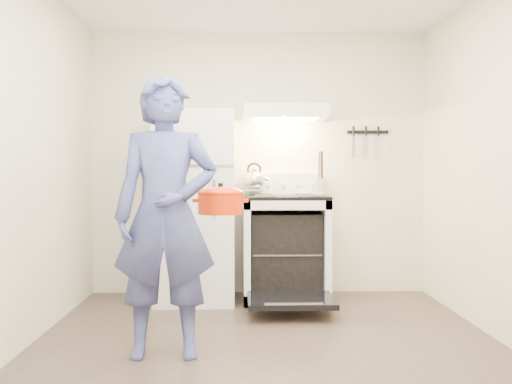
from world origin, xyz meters
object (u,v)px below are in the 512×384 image
tea_kettle (254,179)px  dutch_oven (221,203)px  stove_body (285,249)px  person (166,216)px  refrigerator (196,207)px

tea_kettle → dutch_oven: size_ratio=0.78×
stove_body → dutch_oven: size_ratio=2.41×
person → dutch_oven: bearing=38.4°
person → dutch_oven: (0.34, 0.30, 0.06)m
stove_body → person: bearing=-119.2°
tea_kettle → dutch_oven: tea_kettle is taller
refrigerator → tea_kettle: size_ratio=5.68×
dutch_oven → person: bearing=-138.3°
person → refrigerator: bearing=84.2°
refrigerator → person: 1.55m
stove_body → tea_kettle: 0.72m
refrigerator → tea_kettle: 0.62m
stove_body → tea_kettle: (-0.28, 0.18, 0.64)m
stove_body → tea_kettle: size_ratio=3.07×
tea_kettle → refrigerator: bearing=-158.6°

